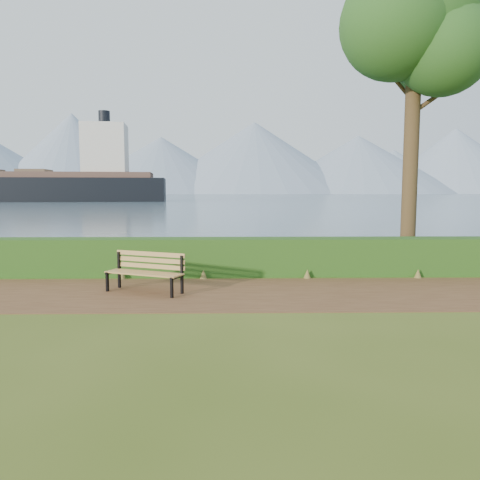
{
  "coord_description": "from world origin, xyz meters",
  "views": [
    {
      "loc": [
        -0.37,
        -9.9,
        2.27
      ],
      "look_at": [
        -0.17,
        1.2,
        1.1
      ],
      "focal_mm": 35.0,
      "sensor_mm": 36.0,
      "label": 1
    }
  ],
  "objects": [
    {
      "name": "cargo_ship",
      "position": [
        -47.18,
        90.31,
        3.16
      ],
      "size": [
        70.56,
        18.12,
        21.19
      ],
      "rotation": [
        0.0,
        0.0,
        0.1
      ],
      "color": "black",
      "rests_on": "ground"
    },
    {
      "name": "ground",
      "position": [
        0.0,
        0.0,
        0.0
      ],
      "size": [
        140.0,
        140.0,
        0.0
      ],
      "primitive_type": "plane",
      "color": "#435719",
      "rests_on": "ground"
    },
    {
      "name": "bench",
      "position": [
        -2.28,
        0.48,
        0.52
      ],
      "size": [
        1.85,
        1.19,
        0.9
      ],
      "rotation": [
        0.0,
        0.0,
        -0.41
      ],
      "color": "black",
      "rests_on": "ground"
    },
    {
      "name": "mountains",
      "position": [
        -9.17,
        406.05,
        27.7
      ],
      "size": [
        585.0,
        190.0,
        70.0
      ],
      "color": "gray",
      "rests_on": "ground"
    },
    {
      "name": "path",
      "position": [
        0.0,
        0.3,
        0.01
      ],
      "size": [
        40.0,
        3.4,
        0.01
      ],
      "primitive_type": "cube",
      "color": "#55351D",
      "rests_on": "ground"
    },
    {
      "name": "hedge",
      "position": [
        0.0,
        2.6,
        0.5
      ],
      "size": [
        32.0,
        0.85,
        1.0
      ],
      "primitive_type": "cube",
      "color": "#194012",
      "rests_on": "ground"
    },
    {
      "name": "tree",
      "position": [
        5.07,
        4.33,
        7.19
      ],
      "size": [
        4.66,
        4.2,
        9.68
      ],
      "rotation": [
        0.0,
        0.0,
        0.33
      ],
      "color": "#3B2918",
      "rests_on": "ground"
    },
    {
      "name": "water",
      "position": [
        0.0,
        260.0,
        0.01
      ],
      "size": [
        700.0,
        510.0,
        0.0
      ],
      "primitive_type": "cube",
      "color": "#3F5966",
      "rests_on": "ground"
    }
  ]
}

